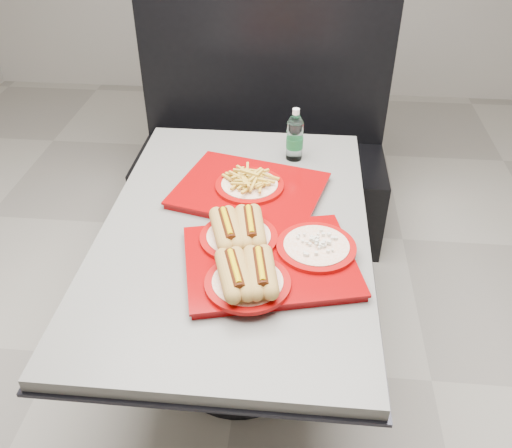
# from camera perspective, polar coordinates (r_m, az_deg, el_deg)

# --- Properties ---
(ground) EXTENTS (6.00, 6.00, 0.00)m
(ground) POSITION_cam_1_polar(r_m,az_deg,el_deg) (2.37, -1.76, -14.75)
(ground) COLOR #9F9B8F
(ground) RESTS_ON ground
(diner_table) EXTENTS (0.92, 1.42, 0.75)m
(diner_table) POSITION_cam_1_polar(r_m,az_deg,el_deg) (1.96, -2.07, -3.88)
(diner_table) COLOR black
(diner_table) RESTS_ON ground
(booth_bench) EXTENTS (1.30, 0.57, 1.35)m
(booth_bench) POSITION_cam_1_polar(r_m,az_deg,el_deg) (2.96, 0.61, 7.03)
(booth_bench) COLOR black
(booth_bench) RESTS_ON ground
(tray_near) EXTENTS (0.59, 0.51, 0.11)m
(tray_near) POSITION_cam_1_polar(r_m,az_deg,el_deg) (1.65, 0.75, -3.33)
(tray_near) COLOR #820305
(tray_near) RESTS_ON diner_table
(tray_far) EXTENTS (0.60, 0.52, 0.10)m
(tray_far) POSITION_cam_1_polar(r_m,az_deg,el_deg) (1.99, -0.68, 3.91)
(tray_far) COLOR #820305
(tray_far) RESTS_ON diner_table
(water_bottle) EXTENTS (0.07, 0.07, 0.22)m
(water_bottle) POSITION_cam_1_polar(r_m,az_deg,el_deg) (2.20, 4.11, 9.07)
(water_bottle) COLOR silver
(water_bottle) RESTS_ON diner_table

